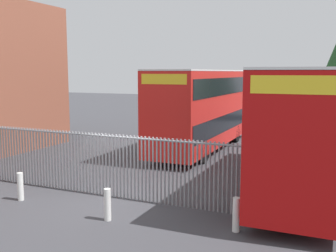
# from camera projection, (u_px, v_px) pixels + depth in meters

# --- Properties ---
(ground_plane) EXTENTS (100.00, 100.00, 0.00)m
(ground_plane) POSITION_uv_depth(u_px,v_px,m) (199.00, 154.00, 20.92)
(ground_plane) COLOR #3D3D42
(palisade_fence) EXTENTS (14.93, 0.14, 2.35)m
(palisade_fence) POSITION_uv_depth(u_px,v_px,m) (113.00, 163.00, 13.63)
(palisade_fence) COLOR gray
(palisade_fence) RESTS_ON ground
(double_decker_bus_near_gate) EXTENTS (2.54, 10.81, 4.42)m
(double_decker_bus_near_gate) POSITION_uv_depth(u_px,v_px,m) (310.00, 124.00, 14.38)
(double_decker_bus_near_gate) COLOR #B70C0C
(double_decker_bus_near_gate) RESTS_ON ground
(double_decker_bus_behind_fence_left) EXTENTS (2.54, 10.81, 4.42)m
(double_decker_bus_behind_fence_left) POSITION_uv_depth(u_px,v_px,m) (204.00, 106.00, 22.01)
(double_decker_bus_behind_fence_left) COLOR red
(double_decker_bus_behind_fence_left) RESTS_ON ground
(bollard_near_left) EXTENTS (0.20, 0.20, 0.95)m
(bollard_near_left) POSITION_uv_depth(u_px,v_px,m) (20.00, 187.00, 13.34)
(bollard_near_left) COLOR silver
(bollard_near_left) RESTS_ON ground
(bollard_center_front) EXTENTS (0.20, 0.20, 0.95)m
(bollard_center_front) POSITION_uv_depth(u_px,v_px,m) (108.00, 205.00, 11.52)
(bollard_center_front) COLOR silver
(bollard_center_front) RESTS_ON ground
(bollard_near_right) EXTENTS (0.20, 0.20, 0.95)m
(bollard_near_right) POSITION_uv_depth(u_px,v_px,m) (236.00, 215.00, 10.71)
(bollard_near_right) COLOR silver
(bollard_near_right) RESTS_ON ground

